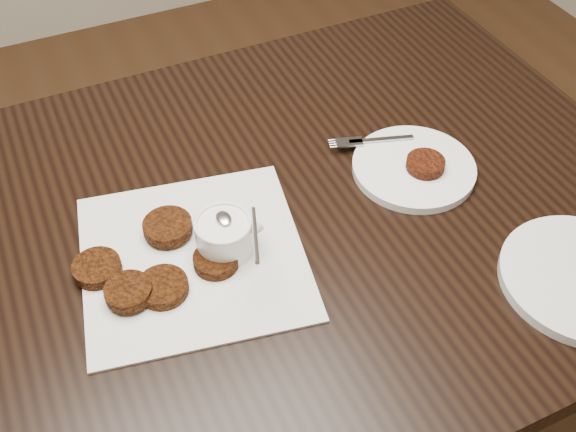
# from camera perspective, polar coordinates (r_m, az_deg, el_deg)

# --- Properties ---
(table) EXTENTS (1.36, 0.87, 0.75)m
(table) POSITION_cam_1_polar(r_m,az_deg,el_deg) (1.29, -4.13, -12.32)
(table) COLOR black
(table) RESTS_ON floor
(napkin) EXTENTS (0.36, 0.36, 0.00)m
(napkin) POSITION_cam_1_polar(r_m,az_deg,el_deg) (0.96, -8.02, -3.41)
(napkin) COLOR white
(napkin) RESTS_ON table
(sauce_ramekin) EXTENTS (0.13, 0.13, 0.11)m
(sauce_ramekin) POSITION_cam_1_polar(r_m,az_deg,el_deg) (0.92, -5.56, -0.41)
(sauce_ramekin) COLOR white
(sauce_ramekin) RESTS_ON napkin
(patty_cluster) EXTENTS (0.30, 0.30, 0.02)m
(patty_cluster) POSITION_cam_1_polar(r_m,az_deg,el_deg) (0.94, -11.23, -4.42)
(patty_cluster) COLOR #5E2A0C
(patty_cluster) RESTS_ON napkin
(plate_with_patty) EXTENTS (0.25, 0.25, 0.03)m
(plate_with_patty) POSITION_cam_1_polar(r_m,az_deg,el_deg) (1.09, 10.63, 4.33)
(plate_with_patty) COLOR white
(plate_with_patty) RESTS_ON table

